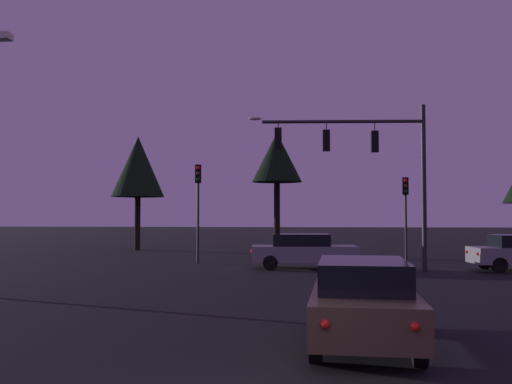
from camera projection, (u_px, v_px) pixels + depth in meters
ground_plane at (298, 258)px, 30.58m from camera, size 168.00×168.00×0.00m
traffic_signal_mast_arm at (366, 155)px, 23.60m from camera, size 7.44×0.67×6.98m
traffic_light_corner_left at (406, 202)px, 28.83m from camera, size 0.32×0.36×4.30m
traffic_light_corner_right at (198, 194)px, 27.52m from camera, size 0.33×0.37×4.83m
car_nearside_lane at (363, 300)px, 10.21m from camera, size 2.05×4.73×1.52m
car_crossing_left at (303, 250)px, 24.62m from camera, size 4.75×2.16×1.52m
tree_behind_sign at (138, 167)px, 38.04m from camera, size 3.55×3.55×7.71m
tree_center_horizon at (277, 158)px, 32.97m from camera, size 2.93×2.93×7.22m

